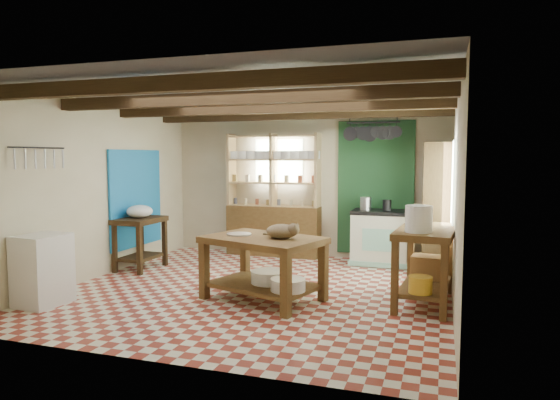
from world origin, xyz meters
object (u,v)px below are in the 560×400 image
(stove, at_px, (380,237))
(prep_table, at_px, (140,243))
(white_cabinet, at_px, (43,270))
(cat, at_px, (282,231))
(work_table, at_px, (263,269))
(right_counter, at_px, (426,266))

(stove, bearing_deg, prep_table, -156.69)
(white_cabinet, xyz_separation_m, cat, (2.72, 0.98, 0.46))
(stove, bearing_deg, work_table, -114.11)
(work_table, height_order, prep_table, prep_table)
(white_cabinet, relative_size, right_counter, 0.66)
(cat, bearing_deg, prep_table, 167.10)
(right_counter, bearing_deg, cat, -158.68)
(stove, relative_size, right_counter, 0.71)
(prep_table, bearing_deg, work_table, -21.73)
(stove, bearing_deg, white_cabinet, -135.44)
(prep_table, distance_m, white_cabinet, 2.02)
(stove, distance_m, right_counter, 2.25)
(cat, bearing_deg, white_cabinet, -152.07)
(work_table, xyz_separation_m, right_counter, (1.93, 0.46, 0.07))
(stove, height_order, white_cabinet, stove)
(stove, xyz_separation_m, white_cabinet, (-3.60, -3.58, -0.02))
(work_table, distance_m, stove, 2.81)
(work_table, xyz_separation_m, cat, (0.25, -0.03, 0.49))
(work_table, xyz_separation_m, stove, (1.14, 2.57, 0.05))
(prep_table, bearing_deg, stove, 24.18)
(stove, distance_m, prep_table, 3.91)
(work_table, relative_size, stove, 1.52)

